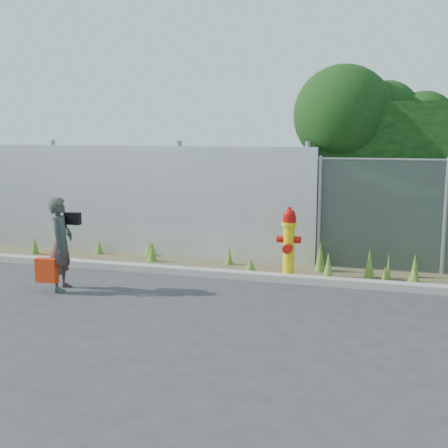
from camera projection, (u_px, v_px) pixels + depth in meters
name	position (u px, v px, depth m)	size (l,w,h in m)	color
ground	(217.00, 311.00, 7.83)	(80.00, 80.00, 0.00)	#323234
curb	(247.00, 276.00, 9.53)	(16.00, 0.22, 0.12)	gray
weed_strip	(280.00, 265.00, 10.02)	(16.00, 1.30, 0.54)	brown
corrugated_fence	(107.00, 200.00, 11.38)	(8.50, 0.21, 2.30)	silver
fire_hydrant	(289.00, 244.00, 9.51)	(0.41, 0.37, 1.23)	yellow
woman	(61.00, 244.00, 8.80)	(0.54, 0.35, 1.48)	#0F6350
red_tote_bag	(47.00, 270.00, 8.68)	(0.34, 0.13, 0.45)	#B02B0A
black_shoulder_bag	(73.00, 218.00, 8.88)	(0.26, 0.11, 0.19)	black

